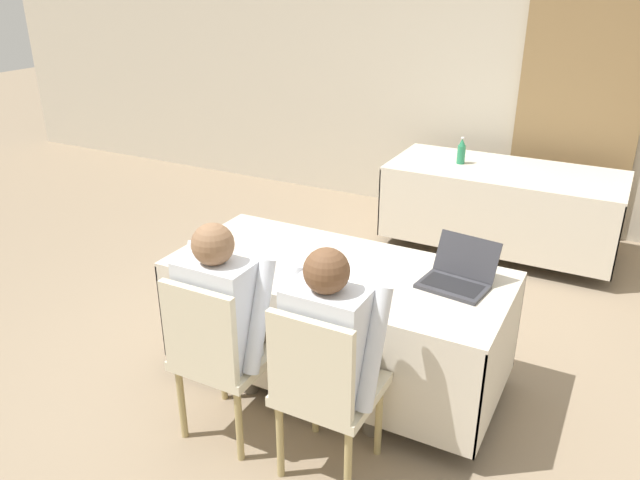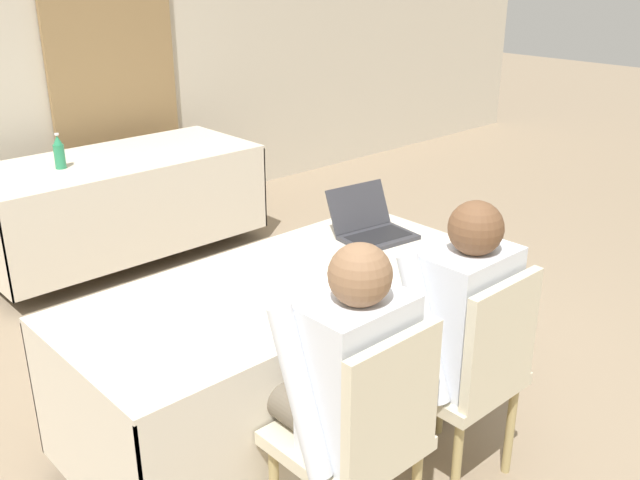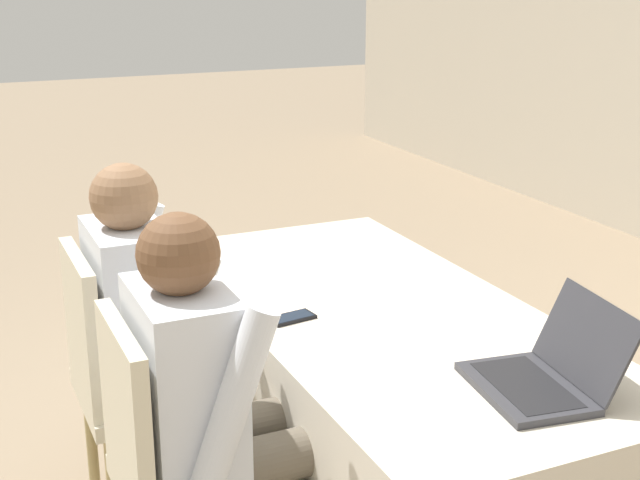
{
  "view_description": "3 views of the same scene",
  "coord_description": "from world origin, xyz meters",
  "px_view_note": "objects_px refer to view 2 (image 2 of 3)",
  "views": [
    {
      "loc": [
        1.35,
        -2.78,
        2.25
      ],
      "look_at": [
        0.0,
        -0.21,
        0.97
      ],
      "focal_mm": 35.0,
      "sensor_mm": 36.0,
      "label": 1
    },
    {
      "loc": [
        -1.7,
        -2.07,
        1.98
      ],
      "look_at": [
        0.0,
        -0.21,
        0.97
      ],
      "focal_mm": 40.0,
      "sensor_mm": 36.0,
      "label": 2
    },
    {
      "loc": [
        2.24,
        -1.22,
        1.74
      ],
      "look_at": [
        0.0,
        -0.21,
        0.97
      ],
      "focal_mm": 50.0,
      "sensor_mm": 36.0,
      "label": 3
    }
  ],
  "objects_px": {
    "cell_phone": "(325,307)",
    "person_checkered_shirt": "(341,380)",
    "water_bottle": "(59,153)",
    "chair_near_left": "(362,434)",
    "chair_near_right": "(469,369)",
    "laptop": "(372,228)",
    "person_white_shirt": "(450,322)"
  },
  "relations": [
    {
      "from": "cell_phone",
      "to": "person_checkered_shirt",
      "type": "distance_m",
      "value": 0.43
    },
    {
      "from": "person_checkered_shirt",
      "to": "water_bottle",
      "type": "bearing_deg",
      "value": -96.51
    },
    {
      "from": "chair_near_left",
      "to": "chair_near_right",
      "type": "bearing_deg",
      "value": -180.0
    },
    {
      "from": "water_bottle",
      "to": "chair_near_right",
      "type": "height_order",
      "value": "water_bottle"
    },
    {
      "from": "water_bottle",
      "to": "chair_near_left",
      "type": "height_order",
      "value": "water_bottle"
    },
    {
      "from": "water_bottle",
      "to": "laptop",
      "type": "bearing_deg",
      "value": -74.45
    },
    {
      "from": "person_checkered_shirt",
      "to": "person_white_shirt",
      "type": "distance_m",
      "value": 0.58
    },
    {
      "from": "laptop",
      "to": "water_bottle",
      "type": "relative_size",
      "value": 1.67
    },
    {
      "from": "cell_phone",
      "to": "chair_near_right",
      "type": "bearing_deg",
      "value": -62.01
    },
    {
      "from": "water_bottle",
      "to": "chair_near_right",
      "type": "xyz_separation_m",
      "value": [
        0.25,
        -3.0,
        -0.31
      ]
    },
    {
      "from": "chair_near_left",
      "to": "person_white_shirt",
      "type": "bearing_deg",
      "value": -169.88
    },
    {
      "from": "water_bottle",
      "to": "chair_near_left",
      "type": "xyz_separation_m",
      "value": [
        -0.33,
        -3.0,
        -0.31
      ]
    },
    {
      "from": "water_bottle",
      "to": "person_white_shirt",
      "type": "relative_size",
      "value": 0.19
    },
    {
      "from": "laptop",
      "to": "person_white_shirt",
      "type": "distance_m",
      "value": 0.82
    },
    {
      "from": "chair_near_right",
      "to": "person_white_shirt",
      "type": "distance_m",
      "value": 0.19
    },
    {
      "from": "chair_near_right",
      "to": "person_white_shirt",
      "type": "xyz_separation_m",
      "value": [
        0.0,
        0.1,
        0.16
      ]
    },
    {
      "from": "chair_near_left",
      "to": "chair_near_right",
      "type": "height_order",
      "value": "same"
    },
    {
      "from": "cell_phone",
      "to": "person_white_shirt",
      "type": "bearing_deg",
      "value": -54.58
    },
    {
      "from": "laptop",
      "to": "chair_near_right",
      "type": "bearing_deg",
      "value": -104.57
    },
    {
      "from": "person_checkered_shirt",
      "to": "person_white_shirt",
      "type": "relative_size",
      "value": 1.0
    },
    {
      "from": "cell_phone",
      "to": "chair_near_left",
      "type": "height_order",
      "value": "chair_near_left"
    },
    {
      "from": "water_bottle",
      "to": "person_white_shirt",
      "type": "height_order",
      "value": "person_white_shirt"
    },
    {
      "from": "chair_near_left",
      "to": "person_checkered_shirt",
      "type": "distance_m",
      "value": 0.19
    },
    {
      "from": "laptop",
      "to": "chair_near_left",
      "type": "relative_size",
      "value": 0.41
    },
    {
      "from": "person_checkered_shirt",
      "to": "chair_near_left",
      "type": "bearing_deg",
      "value": 90.0
    },
    {
      "from": "chair_near_right",
      "to": "person_white_shirt",
      "type": "height_order",
      "value": "person_white_shirt"
    },
    {
      "from": "water_bottle",
      "to": "person_white_shirt",
      "type": "distance_m",
      "value": 2.91
    },
    {
      "from": "person_white_shirt",
      "to": "chair_near_left",
      "type": "bearing_deg",
      "value": 10.12
    },
    {
      "from": "water_bottle",
      "to": "chair_near_right",
      "type": "distance_m",
      "value": 3.02
    },
    {
      "from": "chair_near_left",
      "to": "laptop",
      "type": "bearing_deg",
      "value": -137.7
    },
    {
      "from": "water_bottle",
      "to": "chair_near_left",
      "type": "bearing_deg",
      "value": -96.28
    },
    {
      "from": "chair_near_left",
      "to": "cell_phone",
      "type": "bearing_deg",
      "value": -119.27
    }
  ]
}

